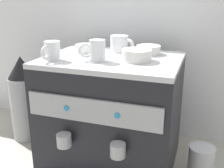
{
  "coord_description": "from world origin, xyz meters",
  "views": [
    {
      "loc": [
        0.36,
        -1.06,
        0.73
      ],
      "look_at": [
        0.0,
        0.0,
        0.36
      ],
      "focal_mm": 44.49,
      "sensor_mm": 36.0,
      "label": 1
    }
  ],
  "objects_px": {
    "ceramic_bowl_1": "(86,48)",
    "ceramic_bowl_2": "(148,50)",
    "ceramic_cup_2": "(96,50)",
    "espresso_machine": "(112,112)",
    "ceramic_bowl_0": "(137,55)",
    "ceramic_cup_0": "(52,51)",
    "coffee_grinder": "(24,99)",
    "milk_pitcher": "(201,162)",
    "ceramic_cup_1": "(120,44)"
  },
  "relations": [
    {
      "from": "ceramic_cup_0",
      "to": "ceramic_cup_2",
      "type": "distance_m",
      "value": 0.18
    },
    {
      "from": "ceramic_cup_0",
      "to": "milk_pitcher",
      "type": "height_order",
      "value": "ceramic_cup_0"
    },
    {
      "from": "coffee_grinder",
      "to": "ceramic_bowl_2",
      "type": "bearing_deg",
      "value": 6.2
    },
    {
      "from": "ceramic_bowl_2",
      "to": "coffee_grinder",
      "type": "relative_size",
      "value": 0.24
    },
    {
      "from": "espresso_machine",
      "to": "ceramic_cup_1",
      "type": "xyz_separation_m",
      "value": [
        -0.0,
        0.12,
        0.28
      ]
    },
    {
      "from": "ceramic_bowl_1",
      "to": "coffee_grinder",
      "type": "relative_size",
      "value": 0.21
    },
    {
      "from": "ceramic_cup_0",
      "to": "espresso_machine",
      "type": "bearing_deg",
      "value": 30.93
    },
    {
      "from": "ceramic_cup_2",
      "to": "ceramic_bowl_2",
      "type": "height_order",
      "value": "ceramic_cup_2"
    },
    {
      "from": "ceramic_cup_0",
      "to": "ceramic_bowl_1",
      "type": "bearing_deg",
      "value": 72.52
    },
    {
      "from": "ceramic_bowl_0",
      "to": "ceramic_cup_1",
      "type": "bearing_deg",
      "value": 128.41
    },
    {
      "from": "ceramic_cup_1",
      "to": "ceramic_bowl_2",
      "type": "distance_m",
      "value": 0.13
    },
    {
      "from": "ceramic_cup_2",
      "to": "ceramic_bowl_1",
      "type": "distance_m",
      "value": 0.18
    },
    {
      "from": "ceramic_cup_0",
      "to": "ceramic_cup_2",
      "type": "height_order",
      "value": "ceramic_cup_2"
    },
    {
      "from": "ceramic_cup_0",
      "to": "ceramic_cup_1",
      "type": "xyz_separation_m",
      "value": [
        0.2,
        0.24,
        -0.0
      ]
    },
    {
      "from": "ceramic_cup_1",
      "to": "ceramic_bowl_0",
      "type": "bearing_deg",
      "value": -51.59
    },
    {
      "from": "ceramic_bowl_1",
      "to": "ceramic_bowl_2",
      "type": "xyz_separation_m",
      "value": [
        0.27,
        0.05,
        0.0
      ]
    },
    {
      "from": "ceramic_bowl_2",
      "to": "milk_pitcher",
      "type": "relative_size",
      "value": 0.76
    },
    {
      "from": "ceramic_bowl_1",
      "to": "coffee_grinder",
      "type": "xyz_separation_m",
      "value": [
        -0.35,
        -0.01,
        -0.28
      ]
    },
    {
      "from": "ceramic_cup_2",
      "to": "milk_pitcher",
      "type": "xyz_separation_m",
      "value": [
        0.43,
        0.08,
        -0.45
      ]
    },
    {
      "from": "ceramic_bowl_0",
      "to": "ceramic_bowl_2",
      "type": "bearing_deg",
      "value": 83.13
    },
    {
      "from": "ceramic_bowl_2",
      "to": "ceramic_cup_2",
      "type": "bearing_deg",
      "value": -129.82
    },
    {
      "from": "espresso_machine",
      "to": "ceramic_bowl_1",
      "type": "xyz_separation_m",
      "value": [
        -0.15,
        0.07,
        0.26
      ]
    },
    {
      "from": "espresso_machine",
      "to": "ceramic_bowl_0",
      "type": "bearing_deg",
      "value": -10.4
    },
    {
      "from": "espresso_machine",
      "to": "ceramic_bowl_0",
      "type": "xyz_separation_m",
      "value": [
        0.11,
        -0.02,
        0.26
      ]
    },
    {
      "from": "ceramic_bowl_2",
      "to": "milk_pitcher",
      "type": "xyz_separation_m",
      "value": [
        0.26,
        -0.12,
        -0.43
      ]
    },
    {
      "from": "ceramic_cup_0",
      "to": "ceramic_bowl_1",
      "type": "relative_size",
      "value": 1.07
    },
    {
      "from": "espresso_machine",
      "to": "ceramic_bowl_0",
      "type": "height_order",
      "value": "ceramic_bowl_0"
    },
    {
      "from": "espresso_machine",
      "to": "ceramic_bowl_2",
      "type": "xyz_separation_m",
      "value": [
        0.13,
        0.12,
        0.26
      ]
    },
    {
      "from": "ceramic_cup_1",
      "to": "ceramic_cup_2",
      "type": "xyz_separation_m",
      "value": [
        -0.03,
        -0.2,
        0.01
      ]
    },
    {
      "from": "ceramic_bowl_1",
      "to": "ceramic_bowl_2",
      "type": "bearing_deg",
      "value": 11.09
    },
    {
      "from": "ceramic_bowl_1",
      "to": "coffee_grinder",
      "type": "height_order",
      "value": "ceramic_bowl_1"
    },
    {
      "from": "ceramic_cup_0",
      "to": "ceramic_cup_1",
      "type": "relative_size",
      "value": 0.85
    },
    {
      "from": "ceramic_bowl_0",
      "to": "milk_pitcher",
      "type": "height_order",
      "value": "ceramic_bowl_0"
    },
    {
      "from": "espresso_machine",
      "to": "ceramic_cup_0",
      "type": "bearing_deg",
      "value": -149.07
    },
    {
      "from": "ceramic_cup_2",
      "to": "ceramic_bowl_0",
      "type": "xyz_separation_m",
      "value": [
        0.15,
        0.06,
        -0.02
      ]
    },
    {
      "from": "ceramic_cup_2",
      "to": "coffee_grinder",
      "type": "height_order",
      "value": "ceramic_cup_2"
    },
    {
      "from": "ceramic_cup_2",
      "to": "coffee_grinder",
      "type": "bearing_deg",
      "value": 164.28
    },
    {
      "from": "ceramic_bowl_0",
      "to": "milk_pitcher",
      "type": "distance_m",
      "value": 0.52
    },
    {
      "from": "ceramic_bowl_0",
      "to": "coffee_grinder",
      "type": "relative_size",
      "value": 0.27
    },
    {
      "from": "ceramic_cup_2",
      "to": "ceramic_bowl_2",
      "type": "bearing_deg",
      "value": 50.18
    },
    {
      "from": "ceramic_cup_2",
      "to": "espresso_machine",
      "type": "bearing_deg",
      "value": 64.63
    },
    {
      "from": "ceramic_bowl_1",
      "to": "coffee_grinder",
      "type": "distance_m",
      "value": 0.45
    },
    {
      "from": "ceramic_bowl_1",
      "to": "milk_pitcher",
      "type": "distance_m",
      "value": 0.69
    },
    {
      "from": "milk_pitcher",
      "to": "ceramic_bowl_0",
      "type": "bearing_deg",
      "value": -176.11
    },
    {
      "from": "ceramic_bowl_0",
      "to": "ceramic_bowl_2",
      "type": "height_order",
      "value": "ceramic_bowl_0"
    },
    {
      "from": "ceramic_bowl_0",
      "to": "ceramic_bowl_1",
      "type": "relative_size",
      "value": 1.24
    },
    {
      "from": "ceramic_cup_1",
      "to": "ceramic_bowl_2",
      "type": "relative_size",
      "value": 1.12
    },
    {
      "from": "ceramic_cup_2",
      "to": "ceramic_bowl_2",
      "type": "distance_m",
      "value": 0.26
    },
    {
      "from": "ceramic_cup_1",
      "to": "coffee_grinder",
      "type": "distance_m",
      "value": 0.58
    },
    {
      "from": "ceramic_cup_2",
      "to": "ceramic_cup_1",
      "type": "bearing_deg",
      "value": 80.25
    }
  ]
}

